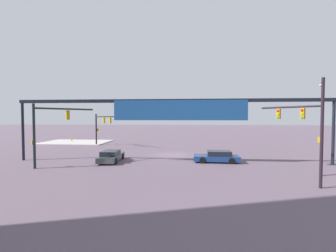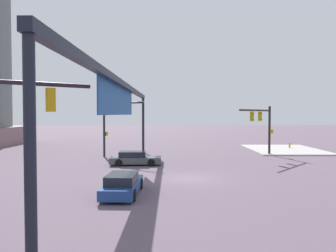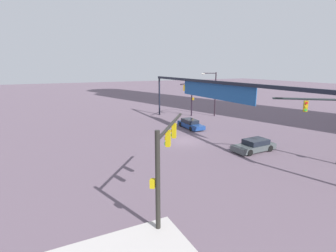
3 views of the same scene
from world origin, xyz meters
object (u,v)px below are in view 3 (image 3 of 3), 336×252
object	(u,v)px
sedan_car_waiting_far	(191,124)
streetlamp_curved_arm	(214,91)
traffic_signal_near_corner	(165,151)
traffic_signal_opposite_side	(328,119)
sedan_car_approaching	(254,146)
traffic_signal_cross_street	(189,92)

from	to	relation	value
sedan_car_waiting_far	streetlamp_curved_arm	bearing A→B (deg)	128.14
streetlamp_curved_arm	sedan_car_waiting_far	world-z (taller)	streetlamp_curved_arm
traffic_signal_near_corner	traffic_signal_opposite_side	distance (m)	15.75
sedan_car_approaching	traffic_signal_near_corner	bearing A→B (deg)	22.97
traffic_signal_near_corner	sedan_car_approaching	xyz separation A→B (m)	(-5.93, 12.85, -3.14)
streetlamp_curved_arm	traffic_signal_opposite_side	bearing A→B (deg)	106.01
traffic_signal_cross_street	streetlamp_curved_arm	distance (m)	4.23
traffic_signal_cross_street	traffic_signal_opposite_side	bearing A→B (deg)	49.30
traffic_signal_cross_street	streetlamp_curved_arm	size ratio (longest dim) A/B	0.83
traffic_signal_near_corner	traffic_signal_cross_street	xyz separation A→B (m)	(-24.17, 16.32, 0.46)
traffic_signal_cross_street	sedan_car_waiting_far	size ratio (longest dim) A/B	1.28
traffic_signal_opposite_side	streetlamp_curved_arm	distance (m)	22.86
sedan_car_approaching	sedan_car_waiting_far	world-z (taller)	same
streetlamp_curved_arm	sedan_car_approaching	distance (m)	19.17
traffic_signal_near_corner	sedan_car_approaching	world-z (taller)	traffic_signal_near_corner
traffic_signal_opposite_side	traffic_signal_cross_street	world-z (taller)	traffic_signal_cross_street
traffic_signal_near_corner	sedan_car_waiting_far	size ratio (longest dim) A/B	1.16
sedan_car_approaching	traffic_signal_opposite_side	bearing A→B (deg)	117.31
traffic_signal_opposite_side	sedan_car_waiting_far	xyz separation A→B (m)	(-16.54, -3.36, -3.43)
streetlamp_curved_arm	sedan_car_waiting_far	bearing A→B (deg)	63.82
traffic_signal_opposite_side	traffic_signal_cross_street	xyz separation A→B (m)	(-23.41, 0.59, 0.17)
traffic_signal_cross_street	sedan_car_waiting_far	world-z (taller)	traffic_signal_cross_street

